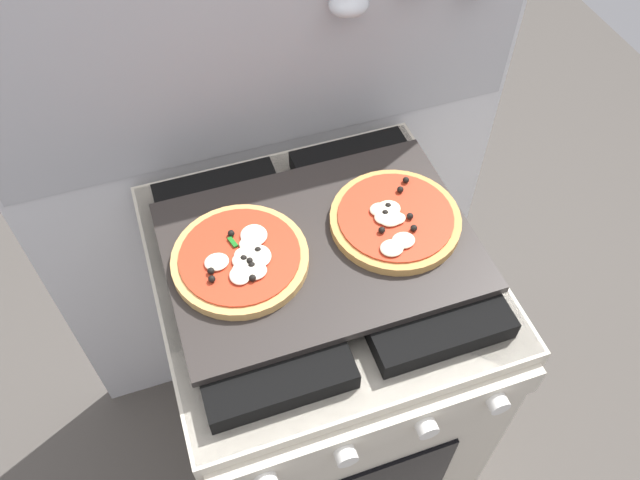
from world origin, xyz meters
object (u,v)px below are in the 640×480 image
(baking_tray, at_px, (320,246))
(pizza_right, at_px, (394,218))
(stove, at_px, (320,367))
(pizza_left, at_px, (241,259))

(baking_tray, xyz_separation_m, pizza_right, (0.14, 0.00, 0.02))
(baking_tray, distance_m, pizza_right, 0.14)
(stove, xyz_separation_m, pizza_right, (0.14, 0.00, 0.48))
(stove, relative_size, pizza_right, 3.82)
(baking_tray, bearing_deg, pizza_right, 1.21)
(pizza_left, relative_size, pizza_right, 1.00)
(pizza_left, distance_m, pizza_right, 0.28)
(baking_tray, relative_size, pizza_right, 2.29)
(pizza_right, bearing_deg, stove, -178.13)
(stove, xyz_separation_m, pizza_left, (-0.14, 0.01, 0.48))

